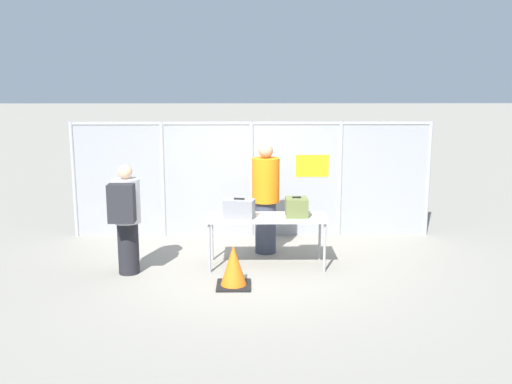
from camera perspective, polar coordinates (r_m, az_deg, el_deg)
The scene contains 9 objects.
ground_plane at distance 8.75m, azimuth -0.38°, elevation -7.77°, with size 120.00×120.00×0.00m, color gray.
fence_section at distance 10.36m, azimuth -0.39°, elevation 1.52°, with size 6.52×0.07×2.10m.
inspection_table at distance 8.72m, azimuth 1.06°, elevation -2.90°, with size 1.84×0.72×0.78m.
suitcase_grey at distance 8.62m, azimuth -1.68°, elevation -1.67°, with size 0.49×0.35×0.30m.
suitcase_olive at distance 8.73m, azimuth 4.07°, elevation -1.52°, with size 0.33×0.36×0.31m.
traveler_hooded at distance 8.51m, azimuth -12.87°, elevation -2.28°, with size 0.41×0.63×1.64m.
security_worker_near at distance 9.36m, azimuth 0.97°, elevation -0.51°, with size 0.45×0.45×1.82m.
utility_trailer at distance 13.14m, azimuth 7.82°, elevation 0.33°, with size 3.37×2.29×0.64m.
traffic_cone at distance 7.99m, azimuth -2.26°, elevation -7.53°, with size 0.48×0.48×0.60m.
Camera 1 is at (-0.04, -8.27, 2.85)m, focal length 40.00 mm.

